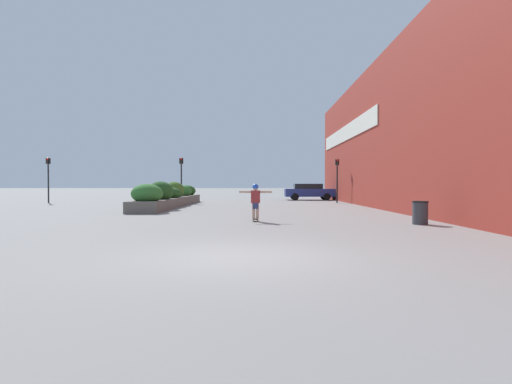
{
  "coord_description": "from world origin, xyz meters",
  "views": [
    {
      "loc": [
        0.34,
        -7.88,
        1.43
      ],
      "look_at": [
        0.14,
        19.08,
        0.92
      ],
      "focal_mm": 28.0,
      "sensor_mm": 36.0,
      "label": 1
    }
  ],
  "objects_px": {
    "car_leftmost": "(436,191)",
    "traffic_light_left": "(181,172)",
    "traffic_light_far_left": "(48,172)",
    "skateboard": "(255,220)",
    "traffic_light_right": "(337,173)",
    "skateboarder": "(255,198)",
    "trash_bin": "(420,213)",
    "car_center_left": "(309,191)"
  },
  "relations": [
    {
      "from": "trash_bin",
      "to": "traffic_light_right",
      "type": "xyz_separation_m",
      "value": [
        0.31,
        16.76,
        1.9
      ]
    },
    {
      "from": "skateboarder",
      "to": "traffic_light_left",
      "type": "relative_size",
      "value": 0.39
    },
    {
      "from": "car_leftmost",
      "to": "traffic_light_left",
      "type": "xyz_separation_m",
      "value": [
        -21.8,
        -4.41,
        1.56
      ]
    },
    {
      "from": "trash_bin",
      "to": "traffic_light_left",
      "type": "distance_m",
      "value": 20.7
    },
    {
      "from": "skateboarder",
      "to": "trash_bin",
      "type": "bearing_deg",
      "value": -12.18
    },
    {
      "from": "traffic_light_left",
      "to": "traffic_light_right",
      "type": "height_order",
      "value": "traffic_light_left"
    },
    {
      "from": "traffic_light_left",
      "to": "traffic_light_far_left",
      "type": "xyz_separation_m",
      "value": [
        -10.28,
        -0.35,
        -0.01
      ]
    },
    {
      "from": "skateboarder",
      "to": "trash_bin",
      "type": "relative_size",
      "value": 1.62
    },
    {
      "from": "skateboard",
      "to": "trash_bin",
      "type": "height_order",
      "value": "trash_bin"
    },
    {
      "from": "skateboard",
      "to": "car_leftmost",
      "type": "distance_m",
      "value": 25.65
    },
    {
      "from": "car_leftmost",
      "to": "traffic_light_left",
      "type": "height_order",
      "value": "traffic_light_left"
    },
    {
      "from": "car_leftmost",
      "to": "traffic_light_left",
      "type": "relative_size",
      "value": 1.37
    },
    {
      "from": "skateboarder",
      "to": "traffic_light_left",
      "type": "height_order",
      "value": "traffic_light_left"
    },
    {
      "from": "car_leftmost",
      "to": "car_center_left",
      "type": "relative_size",
      "value": 1.04
    },
    {
      "from": "skateboarder",
      "to": "traffic_light_far_left",
      "type": "distance_m",
      "value": 22.41
    },
    {
      "from": "skateboard",
      "to": "traffic_light_far_left",
      "type": "distance_m",
      "value": 22.48
    },
    {
      "from": "skateboarder",
      "to": "traffic_light_far_left",
      "type": "relative_size",
      "value": 0.39
    },
    {
      "from": "skateboard",
      "to": "traffic_light_right",
      "type": "distance_m",
      "value": 16.99
    },
    {
      "from": "skateboarder",
      "to": "traffic_light_far_left",
      "type": "bearing_deg",
      "value": 134.97
    },
    {
      "from": "trash_bin",
      "to": "traffic_light_far_left",
      "type": "bearing_deg",
      "value": 143.3
    },
    {
      "from": "skateboarder",
      "to": "traffic_light_right",
      "type": "distance_m",
      "value": 16.9
    },
    {
      "from": "trash_bin",
      "to": "traffic_light_right",
      "type": "height_order",
      "value": "traffic_light_right"
    },
    {
      "from": "trash_bin",
      "to": "car_center_left",
      "type": "xyz_separation_m",
      "value": [
        -1.11,
        22.63,
        0.37
      ]
    },
    {
      "from": "car_center_left",
      "to": "traffic_light_right",
      "type": "relative_size",
      "value": 1.36
    },
    {
      "from": "trash_bin",
      "to": "skateboard",
      "type": "bearing_deg",
      "value": 169.37
    },
    {
      "from": "skateboard",
      "to": "car_center_left",
      "type": "xyz_separation_m",
      "value": [
        4.81,
        21.52,
        0.73
      ]
    },
    {
      "from": "skateboard",
      "to": "skateboarder",
      "type": "bearing_deg",
      "value": -91.54
    },
    {
      "from": "car_leftmost",
      "to": "skateboard",
      "type": "bearing_deg",
      "value": 141.81
    },
    {
      "from": "trash_bin",
      "to": "car_leftmost",
      "type": "relative_size",
      "value": 0.17
    },
    {
      "from": "traffic_light_left",
      "to": "traffic_light_far_left",
      "type": "relative_size",
      "value": 1.01
    },
    {
      "from": "car_leftmost",
      "to": "traffic_light_right",
      "type": "xyz_separation_m",
      "value": [
        -9.63,
        -4.51,
        1.5
      ]
    },
    {
      "from": "traffic_light_right",
      "to": "traffic_light_far_left",
      "type": "height_order",
      "value": "traffic_light_far_left"
    },
    {
      "from": "trash_bin",
      "to": "skateboarder",
      "type": "bearing_deg",
      "value": 169.37
    },
    {
      "from": "traffic_light_right",
      "to": "skateboard",
      "type": "bearing_deg",
      "value": -111.69
    },
    {
      "from": "car_leftmost",
      "to": "traffic_light_right",
      "type": "bearing_deg",
      "value": 115.08
    },
    {
      "from": "skateboarder",
      "to": "car_center_left",
      "type": "distance_m",
      "value": 22.05
    },
    {
      "from": "car_leftmost",
      "to": "traffic_light_right",
      "type": "height_order",
      "value": "traffic_light_right"
    },
    {
      "from": "traffic_light_left",
      "to": "traffic_light_far_left",
      "type": "distance_m",
      "value": 10.28
    },
    {
      "from": "traffic_light_right",
      "to": "traffic_light_left",
      "type": "bearing_deg",
      "value": 179.54
    },
    {
      "from": "trash_bin",
      "to": "traffic_light_far_left",
      "type": "relative_size",
      "value": 0.24
    },
    {
      "from": "skateboard",
      "to": "skateboarder",
      "type": "distance_m",
      "value": 0.85
    },
    {
      "from": "car_leftmost",
      "to": "trash_bin",
      "type": "bearing_deg",
      "value": 154.95
    }
  ]
}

